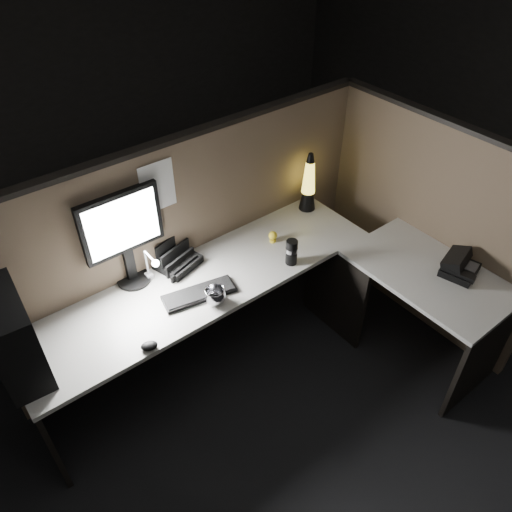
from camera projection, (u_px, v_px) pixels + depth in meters
floor at (282, 404)px, 3.21m from camera, size 6.00×6.00×0.00m
room_shell at (295, 190)px, 2.17m from camera, size 6.00×6.00×6.00m
partition_back at (195, 242)px, 3.29m from camera, size 2.66×0.06×1.50m
partition_right at (424, 227)px, 3.42m from camera, size 0.06×1.66×1.50m
desk at (281, 306)px, 3.07m from camera, size 2.60×1.60×0.73m
pc_tower at (12, 337)px, 2.38m from camera, size 0.23×0.46×0.47m
monitor at (123, 231)px, 2.81m from camera, size 0.48×0.20×0.61m
keyboard at (199, 294)px, 2.93m from camera, size 0.45×0.23×0.02m
mouse at (149, 346)px, 2.62m from camera, size 0.11×0.09×0.04m
clip_lamp at (152, 267)px, 2.93m from camera, size 0.04×0.17×0.22m
organizer at (177, 259)px, 3.12m from camera, size 0.30×0.28×0.19m
lava_lamp at (308, 186)px, 3.51m from camera, size 0.12×0.12×0.44m
travel_mug at (292, 252)px, 3.10m from camera, size 0.08×0.08×0.17m
steel_mug at (215, 296)px, 2.86m from camera, size 0.16×0.16×0.10m
figurine at (273, 236)px, 3.29m from camera, size 0.06×0.06×0.06m
pinned_paper at (158, 187)px, 2.82m from camera, size 0.21×0.00×0.30m
desk_phone at (458, 266)px, 3.06m from camera, size 0.27×0.27×0.13m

